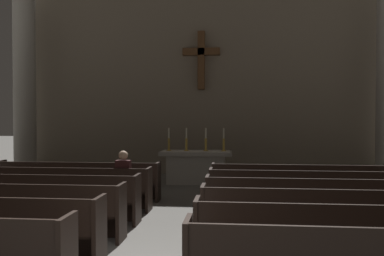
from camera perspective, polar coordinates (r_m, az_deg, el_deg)
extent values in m
cube|color=black|center=(6.05, -12.49, -13.52)|extent=(0.06, 0.50, 0.95)
cube|color=black|center=(7.88, -24.13, -10.47)|extent=(3.98, 0.40, 0.05)
cube|color=black|center=(8.08, -23.47, -11.80)|extent=(3.98, 0.04, 0.40)
cube|color=black|center=(7.08, -9.61, -11.30)|extent=(0.06, 0.50, 0.95)
cube|color=black|center=(8.85, -20.49, -9.15)|extent=(3.98, 0.40, 0.05)
cube|color=black|center=(8.60, -21.18, -7.59)|extent=(3.98, 0.05, 0.50)
cube|color=black|center=(9.05, -19.97, -10.36)|extent=(3.98, 0.04, 0.40)
cube|color=black|center=(8.14, -7.50, -9.63)|extent=(0.06, 0.50, 0.95)
cube|color=black|center=(9.84, -17.60, -8.06)|extent=(3.98, 0.40, 0.05)
cube|color=black|center=(9.59, -18.15, -6.64)|extent=(3.98, 0.05, 0.50)
cube|color=black|center=(10.04, -17.17, -9.17)|extent=(3.98, 0.04, 0.40)
cube|color=black|center=(9.21, -5.90, -8.33)|extent=(0.06, 0.50, 0.95)
cube|color=black|center=(10.86, -15.25, -7.16)|extent=(3.98, 0.40, 0.05)
cube|color=black|center=(10.61, -15.70, -5.86)|extent=(3.98, 0.05, 0.50)
cube|color=black|center=(11.06, -14.90, -8.18)|extent=(3.98, 0.04, 0.40)
cube|color=black|center=(10.29, -4.63, -7.30)|extent=(0.06, 0.50, 0.95)
cube|color=black|center=(11.70, -24.62, -6.37)|extent=(0.06, 0.50, 0.95)
cube|color=black|center=(5.99, 20.96, -14.22)|extent=(3.98, 0.40, 0.05)
cube|color=black|center=(5.71, 21.59, -12.15)|extent=(3.98, 0.05, 0.50)
cube|color=black|center=(6.22, 20.49, -15.79)|extent=(3.98, 0.04, 0.40)
cube|color=black|center=(5.78, 0.66, -14.19)|extent=(0.06, 0.50, 0.95)
cube|color=black|center=(7.04, 18.54, -11.85)|extent=(3.98, 0.40, 0.05)
cube|color=black|center=(6.77, 18.98, -10.01)|extent=(3.98, 0.05, 0.50)
cube|color=black|center=(7.26, 18.20, -13.26)|extent=(3.98, 0.04, 0.40)
cube|color=black|center=(6.86, 1.51, -11.70)|extent=(0.06, 0.50, 0.95)
cube|color=black|center=(8.10, 16.77, -10.09)|extent=(3.98, 0.40, 0.05)
cube|color=black|center=(7.84, 17.10, -8.44)|extent=(3.98, 0.05, 0.50)
cube|color=black|center=(8.32, 16.52, -11.36)|extent=(3.98, 0.04, 0.40)
cube|color=black|center=(7.94, 2.11, -9.89)|extent=(0.06, 0.50, 0.95)
cube|color=black|center=(9.18, 15.43, -8.72)|extent=(3.98, 0.40, 0.05)
cube|color=black|center=(8.91, 15.69, -7.23)|extent=(3.98, 0.05, 0.50)
cube|color=black|center=(9.39, 15.24, -9.89)|extent=(3.98, 0.04, 0.40)
cube|color=black|center=(9.04, 2.57, -8.51)|extent=(0.06, 0.50, 0.95)
cube|color=black|center=(10.26, 14.38, -7.65)|extent=(3.98, 0.40, 0.05)
cube|color=black|center=(10.00, 14.58, -6.29)|extent=(3.98, 0.05, 0.50)
cube|color=black|center=(10.47, 14.22, -8.71)|extent=(3.98, 0.04, 0.40)
cube|color=black|center=(10.13, 2.92, -7.43)|extent=(0.06, 0.50, 0.95)
cube|color=#ADA89E|center=(15.62, -21.75, -5.80)|extent=(1.05, 1.05, 0.20)
cylinder|color=#ADA89E|center=(15.55, -21.86, 5.99)|extent=(0.75, 0.75, 6.61)
cube|color=#A8A399|center=(12.95, 0.56, -5.66)|extent=(1.76, 0.72, 0.88)
cube|color=#A8A399|center=(12.90, 0.56, -3.45)|extent=(2.20, 0.90, 0.12)
cube|color=silver|center=(12.89, 0.56, -3.17)|extent=(2.09, 0.86, 0.01)
cylinder|color=#B79338|center=(13.00, -3.18, -3.06)|extent=(0.16, 0.16, 0.02)
cylinder|color=#B79338|center=(12.98, -3.18, -2.25)|extent=(0.07, 0.07, 0.39)
cylinder|color=silver|center=(12.96, -3.18, -0.69)|extent=(0.04, 0.04, 0.32)
cylinder|color=#B79338|center=(12.92, -0.77, -3.08)|extent=(0.16, 0.16, 0.02)
cylinder|color=#B79338|center=(12.91, -0.77, -2.27)|extent=(0.07, 0.07, 0.39)
cylinder|color=silver|center=(12.89, -0.77, -0.70)|extent=(0.04, 0.04, 0.32)
cylinder|color=#B79338|center=(12.87, 1.89, -3.10)|extent=(0.16, 0.16, 0.02)
cylinder|color=#B79338|center=(12.85, 1.89, -2.29)|extent=(0.07, 0.07, 0.39)
cylinder|color=silver|center=(12.84, 1.89, -0.71)|extent=(0.04, 0.04, 0.32)
cylinder|color=#B79338|center=(12.84, 4.34, -3.11)|extent=(0.16, 0.16, 0.02)
cylinder|color=#B79338|center=(12.83, 4.35, -2.30)|extent=(0.07, 0.07, 0.39)
cylinder|color=silver|center=(12.81, 4.35, -0.72)|extent=(0.04, 0.04, 0.32)
cube|color=gray|center=(15.20, 1.35, 7.68)|extent=(13.22, 0.25, 7.39)
cube|color=brown|center=(15.00, 1.27, 9.19)|extent=(0.25, 0.25, 2.05)
cube|color=brown|center=(15.05, 1.27, 10.35)|extent=(1.31, 0.25, 0.25)
cube|color=#26262B|center=(9.57, -8.92, -9.49)|extent=(0.24, 0.14, 0.45)
cube|color=#26262B|center=(9.39, -9.13, -7.93)|extent=(0.28, 0.36, 0.12)
cube|color=#381919|center=(9.22, -9.35, -6.04)|extent=(0.32, 0.20, 0.54)
sphere|color=beige|center=(9.18, -9.36, -3.68)|extent=(0.20, 0.20, 0.20)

